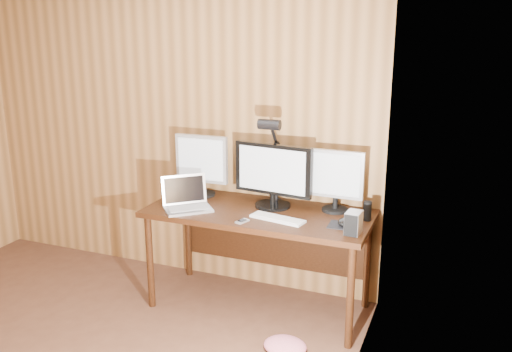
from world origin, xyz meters
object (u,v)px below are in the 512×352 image
Objects in this scene: monitor_center at (273,175)px; mouse at (344,222)px; desk at (262,224)px; keyboard at (278,218)px; speaker at (367,211)px; laptop at (186,201)px; monitor_right at (336,179)px; hard_drive at (353,223)px; desk_lamp at (273,148)px; monitor_left at (202,163)px; phone at (242,221)px.

mouse is at bearing -12.62° from monitor_center.
desk is 0.30m from keyboard.
laptop is at bearing -169.70° from speaker.
laptop is 3.05× the size of speaker.
speaker reaches higher than mouse.
monitor_right is 0.47m from hard_drive.
desk_lamp reaches higher than hard_drive.
laptop is 1.03× the size of keyboard.
desk is 0.63m from monitor_right.
hard_drive is (0.21, -0.39, -0.17)m from monitor_right.
desk is at bearing -13.31° from monitor_left.
mouse is (0.13, -0.27, -0.21)m from monitor_right.
monitor_left is 1.19× the size of keyboard.
hard_drive is at bearing -64.37° from mouse.
desk is 2.69× the size of monitor_center.
monitor_right is 3.58× the size of mouse.
mouse is at bearing 17.35° from keyboard.
monitor_center reaches higher than hard_drive.
phone is (-0.65, -0.18, -0.02)m from mouse.
speaker is (0.04, 0.28, -0.01)m from hard_drive.
laptop reaches higher than phone.
desk is 13.02× the size of mouse.
phone reaches higher than desk.
mouse is (1.18, -0.26, -0.23)m from monitor_left.
phone is 0.16× the size of desk_lamp.
keyboard is 0.58× the size of desk_lamp.
mouse is 0.75m from desk_lamp.
monitor_right is at bearing -0.73° from monitor_left.
desk_lamp is at bearing 64.34° from desk.
laptop reaches higher than mouse.
keyboard is at bearing -40.74° from laptop.
monitor_right is (1.05, 0.01, -0.02)m from monitor_left.
phone is at bearing -104.57° from desk_lamp.
monitor_center is 4.84× the size of mouse.
desk_lamp reaches higher than monitor_left.
laptop is (0.04, -0.33, -0.20)m from monitor_left.
desk is 0.67m from monitor_left.
monitor_center is at bearing 97.46° from phone.
laptop is 3.32× the size of mouse.
speaker reaches higher than keyboard.
monitor_center reaches higher than phone.
hard_drive is 1.34× the size of phone.
mouse reaches higher than phone.
desk is at bearing -19.06° from laptop.
laptop is 1.28m from speaker.
desk_lamp reaches higher than speaker.
monitor_left is at bearing 171.22° from desk_lamp.
monitor_right is at bearing 56.50° from keyboard.
keyboard is 3.68× the size of phone.
keyboard is 2.98× the size of speaker.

